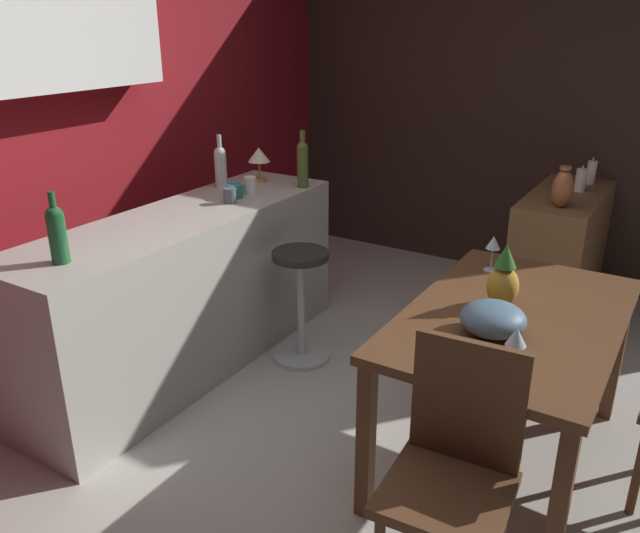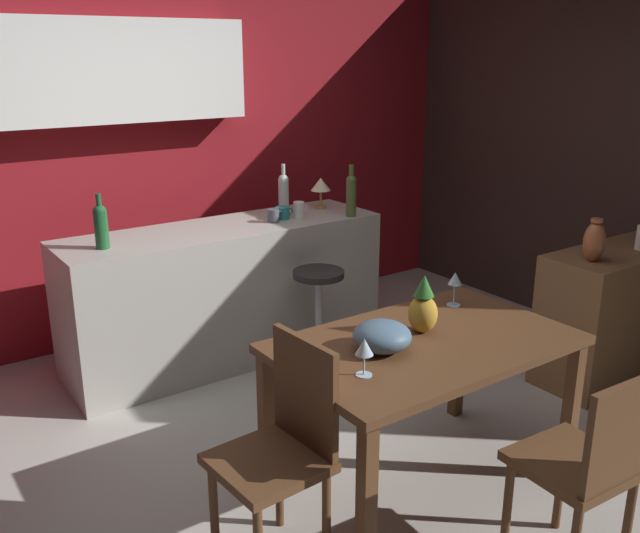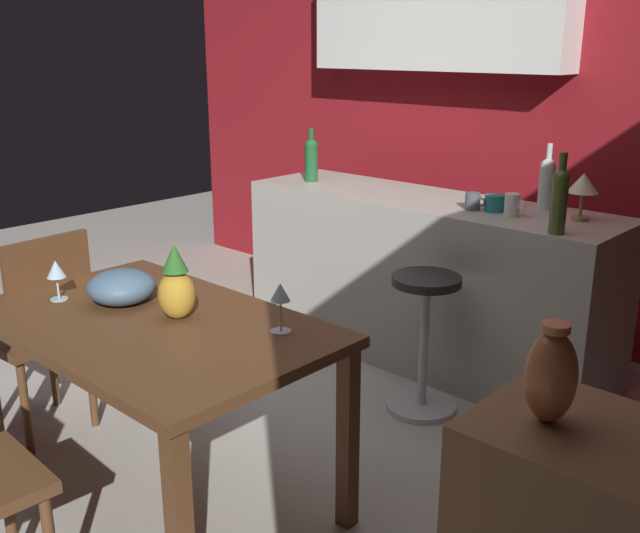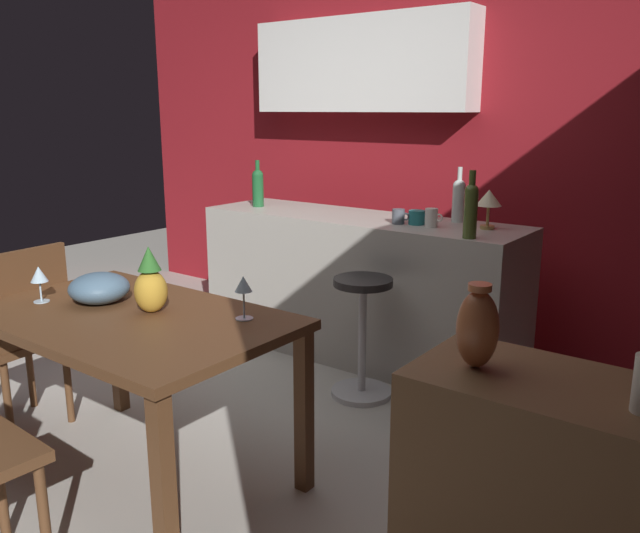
# 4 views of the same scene
# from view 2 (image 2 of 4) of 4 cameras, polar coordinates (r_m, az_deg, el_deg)

# --- Properties ---
(ground_plane) EXTENTS (9.00, 9.00, 0.00)m
(ground_plane) POSITION_cam_2_polar(r_m,az_deg,el_deg) (3.70, 1.08, -14.89)
(ground_plane) COLOR #B7B2A8
(wall_kitchen_back) EXTENTS (5.20, 0.33, 2.60)m
(wall_kitchen_back) POSITION_cam_2_polar(r_m,az_deg,el_deg) (4.96, -13.95, 10.44)
(wall_kitchen_back) COLOR maroon
(wall_kitchen_back) RESTS_ON ground_plane
(wall_side_right) EXTENTS (0.10, 4.40, 2.60)m
(wall_side_right) POSITION_cam_2_polar(r_m,az_deg,el_deg) (5.27, 22.39, 8.80)
(wall_side_right) COLOR #33231E
(wall_side_right) RESTS_ON ground_plane
(dining_table) EXTENTS (1.34, 0.83, 0.74)m
(dining_table) POSITION_cam_2_polar(r_m,az_deg,el_deg) (3.17, 8.60, -7.47)
(dining_table) COLOR #56351E
(dining_table) RESTS_ON ground_plane
(kitchen_counter) EXTENTS (2.10, 0.60, 0.90)m
(kitchen_counter) POSITION_cam_2_polar(r_m,az_deg,el_deg) (4.58, -7.75, -2.20)
(kitchen_counter) COLOR #B2ADA3
(kitchen_counter) RESTS_ON ground_plane
(sideboard_cabinet) EXTENTS (1.10, 0.44, 0.82)m
(sideboard_cabinet) POSITION_cam_2_polar(r_m,az_deg,el_deg) (4.70, 23.30, -3.49)
(sideboard_cabinet) COLOR brown
(sideboard_cabinet) RESTS_ON ground_plane
(chair_near_window) EXTENTS (0.42, 0.42, 0.93)m
(chair_near_window) POSITION_cam_2_polar(r_m,az_deg,el_deg) (2.78, -3.10, -14.50)
(chair_near_window) COLOR #56351E
(chair_near_window) RESTS_ON ground_plane
(chair_by_doorway) EXTENTS (0.42, 0.42, 0.88)m
(chair_by_doorway) POSITION_cam_2_polar(r_m,az_deg,el_deg) (2.87, 21.28, -14.94)
(chair_by_doorway) COLOR #56351E
(chair_by_doorway) RESTS_ON ground_plane
(bar_stool) EXTENTS (0.34, 0.34, 0.67)m
(bar_stool) POSITION_cam_2_polar(r_m,az_deg,el_deg) (4.37, -0.12, -4.27)
(bar_stool) COLOR #262323
(bar_stool) RESTS_ON ground_plane
(wine_glass_left) EXTENTS (0.07, 0.07, 0.18)m
(wine_glass_left) POSITION_cam_2_polar(r_m,az_deg,el_deg) (3.52, 11.09, -1.13)
(wine_glass_left) COLOR silver
(wine_glass_left) RESTS_ON dining_table
(wine_glass_right) EXTENTS (0.07, 0.07, 0.16)m
(wine_glass_right) POSITION_cam_2_polar(r_m,az_deg,el_deg) (2.74, 3.68, -6.76)
(wine_glass_right) COLOR silver
(wine_glass_right) RESTS_ON dining_table
(pineapple_centerpiece) EXTENTS (0.13, 0.13, 0.28)m
(pineapple_centerpiece) POSITION_cam_2_polar(r_m,az_deg,el_deg) (3.18, 8.51, -3.39)
(pineapple_centerpiece) COLOR gold
(pineapple_centerpiece) RESTS_ON dining_table
(fruit_bowl) EXTENTS (0.25, 0.25, 0.13)m
(fruit_bowl) POSITION_cam_2_polar(r_m,az_deg,el_deg) (2.99, 5.15, -5.75)
(fruit_bowl) COLOR slate
(fruit_bowl) RESTS_ON dining_table
(wine_bottle_green) EXTENTS (0.08, 0.08, 0.31)m
(wine_bottle_green) POSITION_cam_2_polar(r_m,az_deg,el_deg) (4.08, -17.65, 3.34)
(wine_bottle_green) COLOR #1E592D
(wine_bottle_green) RESTS_ON kitchen_counter
(wine_bottle_olive) EXTENTS (0.07, 0.07, 0.35)m
(wine_bottle_olive) POSITION_cam_2_polar(r_m,az_deg,el_deg) (4.65, 2.59, 6.08)
(wine_bottle_olive) COLOR #475623
(wine_bottle_olive) RESTS_ON kitchen_counter
(wine_bottle_clear) EXTENTS (0.07, 0.07, 0.32)m
(wine_bottle_clear) POSITION_cam_2_polar(r_m,az_deg,el_deg) (4.85, -3.03, 6.31)
(wine_bottle_clear) COLOR silver
(wine_bottle_clear) RESTS_ON kitchen_counter
(cup_slate) EXTENTS (0.11, 0.07, 0.09)m
(cup_slate) POSITION_cam_2_polar(r_m,az_deg,el_deg) (4.52, -3.85, 4.22)
(cup_slate) COLOR #515660
(cup_slate) RESTS_ON kitchen_counter
(cup_white) EXTENTS (0.11, 0.07, 0.11)m
(cup_white) POSITION_cam_2_polar(r_m,az_deg,el_deg) (4.64, -1.75, 4.72)
(cup_white) COLOR white
(cup_white) RESTS_ON kitchen_counter
(cup_teal) EXTENTS (0.13, 0.09, 0.08)m
(cup_teal) POSITION_cam_2_polar(r_m,az_deg,el_deg) (4.61, -3.10, 4.45)
(cup_teal) COLOR teal
(cup_teal) RESTS_ON kitchen_counter
(counter_lamp) EXTENTS (0.14, 0.14, 0.22)m
(counter_lamp) POSITION_cam_2_polar(r_m,az_deg,el_deg) (4.88, 0.06, 6.67)
(counter_lamp) COLOR #A58447
(counter_lamp) RESTS_ON kitchen_counter
(vase_copper) EXTENTS (0.12, 0.12, 0.25)m
(vase_copper) POSITION_cam_2_polar(r_m,az_deg,el_deg) (4.22, 21.71, 1.95)
(vase_copper) COLOR #B26038
(vase_copper) RESTS_ON sideboard_cabinet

